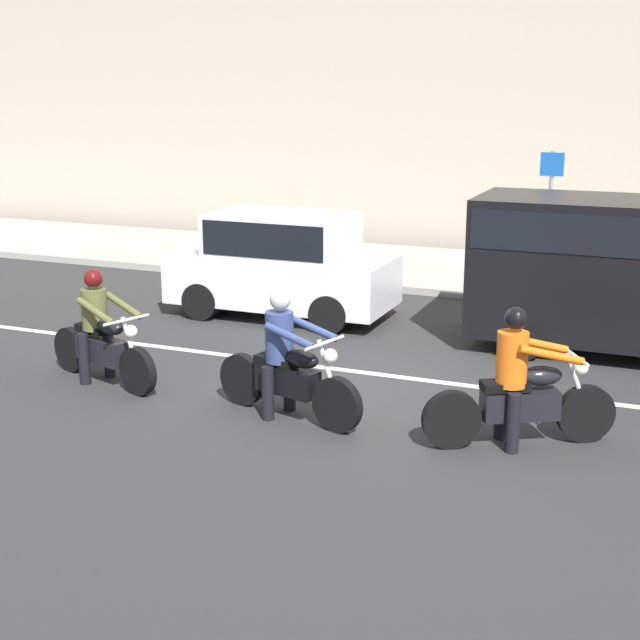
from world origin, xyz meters
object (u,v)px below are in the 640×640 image
Objects in this scene: motorcycle_with_rider_olive at (101,337)px; motorcycle_with_rider_orange_stripe at (520,390)px; parked_van_black at (639,267)px; motorcycle_with_rider_denim_blue at (287,367)px; parked_hatchback_white at (282,263)px; street_sign_post at (550,205)px.

motorcycle_with_rider_orange_stripe reaches higher than motorcycle_with_rider_olive.
motorcycle_with_rider_olive is 7.71m from parked_van_black.
motorcycle_with_rider_denim_blue is at bearing -130.05° from parked_van_black.
street_sign_post reaches higher than parked_hatchback_white.
parked_hatchback_white is 0.81× the size of parked_van_black.
street_sign_post is (4.63, 7.89, 1.06)m from motorcycle_with_rider_olive.
motorcycle_with_rider_denim_blue reaches higher than motorcycle_with_rider_olive.
parked_hatchback_white is at bearing 115.45° from motorcycle_with_rider_denim_blue.
parked_van_black is at bearing -0.91° from parked_hatchback_white.
motorcycle_with_rider_orange_stripe is 4.31m from parked_van_black.
motorcycle_with_rider_denim_blue is (2.83, -0.24, 0.00)m from motorcycle_with_rider_olive.
motorcycle_with_rider_olive is 9.21m from street_sign_post.
motorcycle_with_rider_orange_stripe is 6.43m from parked_hatchback_white.
parked_hatchback_white is at bearing 138.74° from motorcycle_with_rider_orange_stripe.
parked_hatchback_white is (-2.11, 4.44, 0.29)m from motorcycle_with_rider_denim_blue.
street_sign_post is at bearing 43.38° from parked_hatchback_white.
parked_hatchback_white is at bearing -136.62° from street_sign_post.
parked_hatchback_white is 5.43m from street_sign_post.
street_sign_post reaches higher than motorcycle_with_rider_olive.
motorcycle_with_rider_olive is 5.55m from motorcycle_with_rider_orange_stripe.
parked_hatchback_white reaches higher than motorcycle_with_rider_olive.
parked_van_black is (0.94, 4.15, 0.69)m from motorcycle_with_rider_orange_stripe.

